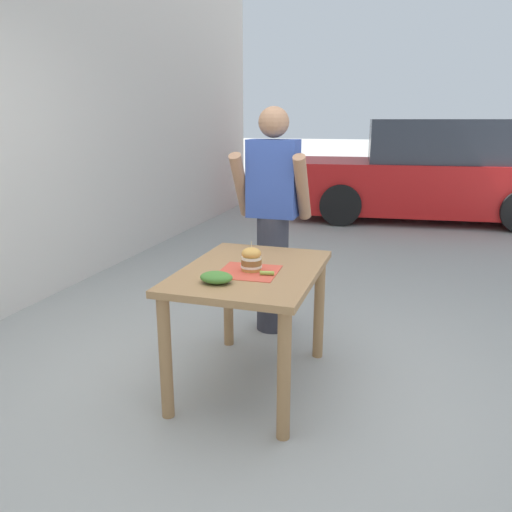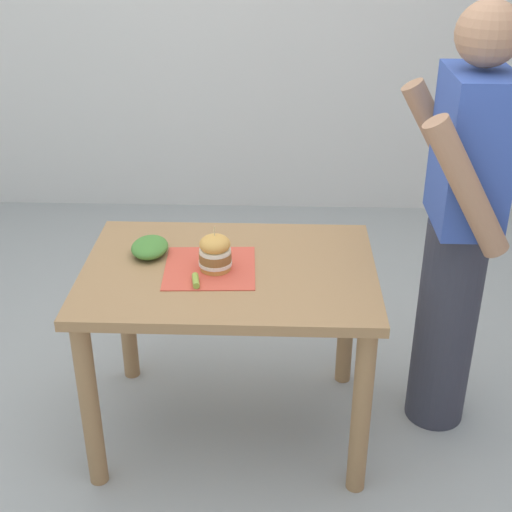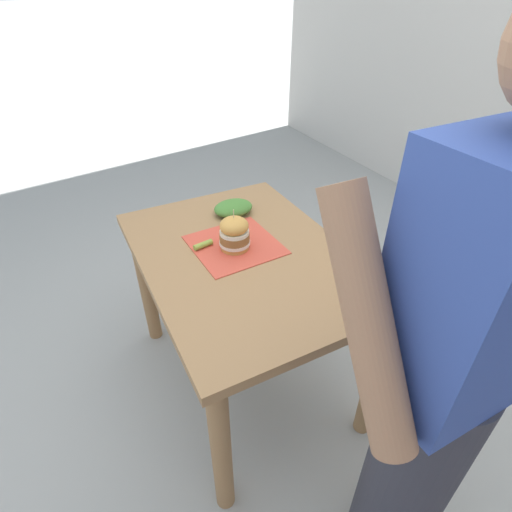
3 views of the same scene
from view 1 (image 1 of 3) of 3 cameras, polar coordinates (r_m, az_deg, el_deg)
name	(u,v)px [view 1 (image 1 of 3)]	position (r m, az deg, el deg)	size (l,w,h in m)	color
ground_plane	(251,382)	(3.24, -0.55, -14.25)	(80.00, 80.00, 0.00)	#9E9E99
patio_table	(251,289)	(2.98, -0.58, -3.81)	(0.78, 1.09, 0.75)	#9E7247
serving_paper	(249,272)	(2.87, -0.84, -1.80)	(0.33, 0.33, 0.00)	#D64C38
sandwich	(251,259)	(2.87, -0.53, -0.36)	(0.12, 0.12, 0.17)	gold
pickle_spear	(267,273)	(2.80, 1.27, -1.97)	(0.02, 0.02, 0.08)	#8EA83D
side_salad	(216,277)	(2.68, -4.56, -2.45)	(0.18, 0.14, 0.06)	#477F33
diner_across_table	(273,218)	(3.73, 1.93, 4.31)	(0.55, 0.35, 1.69)	#33333D
parked_car_near_curb	(69,165)	(10.84, -20.57, 9.76)	(4.35, 2.16, 1.60)	silver
parked_car_far_end	(427,175)	(8.68, 18.94, 8.75)	(4.35, 2.16, 1.60)	red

